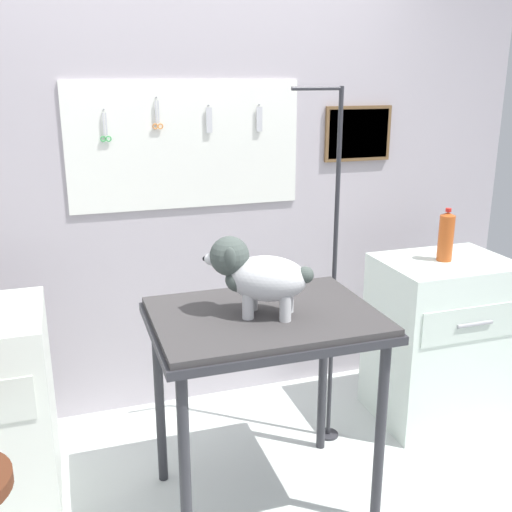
% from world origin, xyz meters
% --- Properties ---
extents(rear_wall_panel, '(4.00, 0.09, 2.30)m').
position_xyz_m(rear_wall_panel, '(0.01, 1.28, 1.16)').
color(rear_wall_panel, '#B1A8B1').
rests_on(rear_wall_panel, ground).
extents(grooming_table, '(0.93, 0.69, 0.91)m').
position_xyz_m(grooming_table, '(0.10, 0.27, 0.81)').
color(grooming_table, '#2D2D33').
rests_on(grooming_table, ground).
extents(grooming_arm, '(0.30, 0.11, 1.80)m').
position_xyz_m(grooming_arm, '(0.58, 0.63, 0.84)').
color(grooming_arm, '#2D2D33').
rests_on(grooming_arm, ground).
extents(dog, '(0.43, 0.33, 0.32)m').
position_xyz_m(dog, '(0.06, 0.26, 1.08)').
color(dog, silver).
rests_on(dog, grooming_table).
extents(cabinet_right, '(0.68, 0.54, 0.91)m').
position_xyz_m(cabinet_right, '(1.25, 0.65, 0.45)').
color(cabinet_right, silver).
rests_on(cabinet_right, ground).
extents(soda_bottle, '(0.08, 0.08, 0.28)m').
position_xyz_m(soda_bottle, '(1.24, 0.66, 1.04)').
color(soda_bottle, '#BE521F').
rests_on(soda_bottle, cabinet_right).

